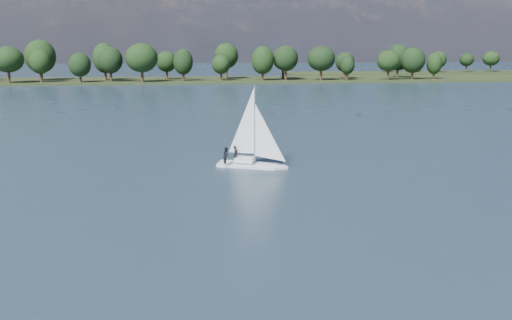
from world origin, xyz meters
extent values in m
plane|color=#233342|center=(0.00, 100.00, 0.00)|extent=(700.00, 700.00, 0.00)
cube|color=black|center=(0.00, 212.00, 0.00)|extent=(660.00, 40.00, 1.50)
cube|color=black|center=(160.00, 260.00, 0.00)|extent=(220.00, 30.00, 1.40)
cube|color=silver|center=(6.97, 46.67, 0.00)|extent=(7.70, 4.80, 0.88)
cube|color=silver|center=(6.97, 46.67, 0.88)|extent=(2.54, 2.06, 0.55)
cylinder|color=#B9B9C0|center=(6.97, 46.67, 5.00)|extent=(0.13, 0.13, 8.79)
imported|color=black|center=(5.43, 47.05, 1.50)|extent=(0.68, 0.81, 1.90)
imported|color=black|center=(4.33, 46.33, 1.50)|extent=(1.03, 1.14, 1.90)
camera|label=1|loc=(-0.35, -16.93, 13.69)|focal=40.00mm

